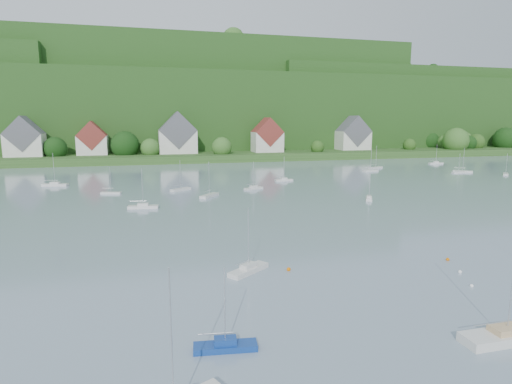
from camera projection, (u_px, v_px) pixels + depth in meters
far_shore_strip at (165, 155)px, 195.31m from camera, size 600.00×60.00×3.00m
forested_ridge at (159, 111)px, 257.23m from camera, size 620.00×181.22×69.89m
village_building_0 at (25, 140)px, 167.77m from camera, size 14.00×10.40×16.00m
village_building_1 at (92, 141)px, 176.08m from camera, size 12.00×9.36×14.00m
village_building_2 at (178, 136)px, 183.67m from camera, size 16.00×11.44×18.00m
village_building_3 at (267, 138)px, 191.94m from camera, size 13.00×10.40×15.50m
village_building_4 at (353, 136)px, 207.03m from camera, size 15.00×10.40×16.50m
near_sailboat_1 at (225, 345)px, 31.81m from camera, size 4.93×1.94×6.48m
near_sailboat_2 at (507, 335)px, 33.08m from camera, size 7.55×2.17×10.18m
near_sailboat_3 at (249, 269)px, 48.08m from camera, size 5.37×4.57×7.49m
mooring_buoy_1 at (472, 287)px, 43.92m from camera, size 0.39×0.39×0.39m
mooring_buoy_2 at (448, 260)px, 52.27m from camera, size 0.43×0.43×0.43m
mooring_buoy_3 at (289, 270)px, 48.76m from camera, size 0.48×0.48×0.48m
mooring_buoy_4 at (460, 273)px, 47.94m from camera, size 0.44×0.44×0.44m
far_sailboat_cluster at (222, 182)px, 117.16m from camera, size 194.32×66.23×8.71m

